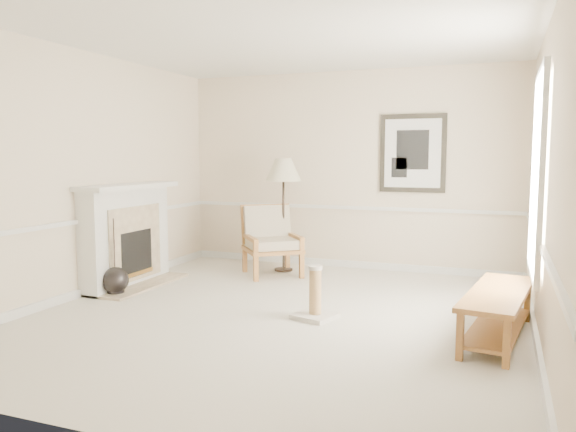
{
  "coord_description": "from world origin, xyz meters",
  "views": [
    {
      "loc": [
        2.14,
        -5.34,
        1.67
      ],
      "look_at": [
        -0.16,
        0.7,
        0.97
      ],
      "focal_mm": 35.0,
      "sensor_mm": 36.0,
      "label": 1
    }
  ],
  "objects_px": {
    "floor_vase": "(115,281)",
    "bench": "(498,307)",
    "armchair": "(270,237)",
    "scratching_post": "(315,302)",
    "floor_lamp": "(283,173)"
  },
  "relations": [
    {
      "from": "floor_vase",
      "to": "bench",
      "type": "distance_m",
      "value": 4.3
    },
    {
      "from": "bench",
      "to": "scratching_post",
      "type": "height_order",
      "value": "scratching_post"
    },
    {
      "from": "floor_vase",
      "to": "scratching_post",
      "type": "xyz_separation_m",
      "value": [
        2.54,
        -0.06,
        0.0
      ]
    },
    {
      "from": "floor_vase",
      "to": "floor_lamp",
      "type": "xyz_separation_m",
      "value": [
        1.36,
        2.06,
        1.25
      ]
    },
    {
      "from": "scratching_post",
      "to": "floor_lamp",
      "type": "bearing_deg",
      "value": 119.07
    },
    {
      "from": "floor_vase",
      "to": "bench",
      "type": "bearing_deg",
      "value": -1.24
    },
    {
      "from": "floor_vase",
      "to": "armchair",
      "type": "height_order",
      "value": "armchair"
    },
    {
      "from": "floor_lamp",
      "to": "scratching_post",
      "type": "relative_size",
      "value": 2.97
    },
    {
      "from": "floor_vase",
      "to": "armchair",
      "type": "xyz_separation_m",
      "value": [
        1.26,
        1.81,
        0.35
      ]
    },
    {
      "from": "armchair",
      "to": "scratching_post",
      "type": "bearing_deg",
      "value": -94.08
    },
    {
      "from": "floor_vase",
      "to": "scratching_post",
      "type": "relative_size",
      "value": 1.7
    },
    {
      "from": "floor_lamp",
      "to": "bench",
      "type": "distance_m",
      "value": 3.81
    },
    {
      "from": "scratching_post",
      "to": "floor_vase",
      "type": "bearing_deg",
      "value": 178.59
    },
    {
      "from": "bench",
      "to": "scratching_post",
      "type": "distance_m",
      "value": 1.76
    },
    {
      "from": "armchair",
      "to": "bench",
      "type": "height_order",
      "value": "armchair"
    }
  ]
}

